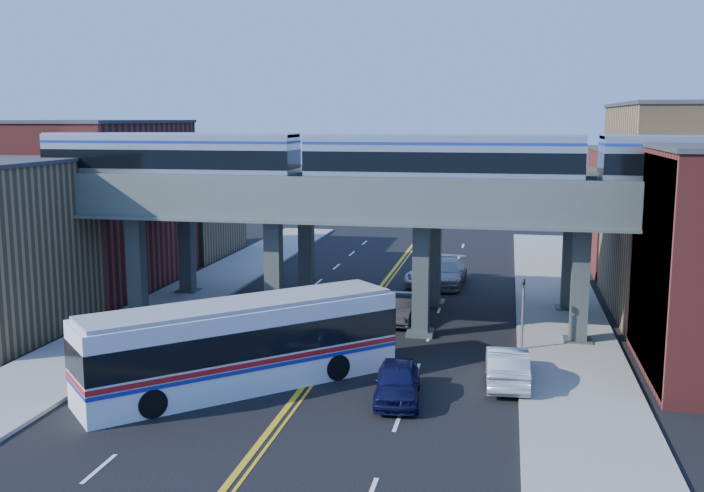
{
  "coord_description": "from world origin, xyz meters",
  "views": [
    {
      "loc": [
        8.31,
        -31.97,
        11.3
      ],
      "look_at": [
        0.73,
        5.99,
        4.99
      ],
      "focal_mm": 40.0,
      "sensor_mm": 36.0,
      "label": 1
    }
  ],
  "objects_px": {
    "car_lane_a": "(397,382)",
    "car_lane_d": "(446,273)",
    "car_lane_b": "(401,308)",
    "transit_train": "(442,162)",
    "transit_bus": "(242,345)",
    "car_parked_curb": "(507,365)",
    "stop_sign": "(331,323)",
    "traffic_signal": "(523,306)",
    "car_lane_c": "(429,273)"
  },
  "relations": [
    {
      "from": "car_lane_b",
      "to": "car_lane_d",
      "type": "bearing_deg",
      "value": 82.06
    },
    {
      "from": "traffic_signal",
      "to": "car_lane_a",
      "type": "relative_size",
      "value": 0.91
    },
    {
      "from": "car_lane_a",
      "to": "car_lane_d",
      "type": "xyz_separation_m",
      "value": [
        0.18,
        22.66,
        0.1
      ]
    },
    {
      "from": "car_lane_b",
      "to": "car_parked_curb",
      "type": "height_order",
      "value": "car_parked_curb"
    },
    {
      "from": "car_lane_b",
      "to": "transit_train",
      "type": "bearing_deg",
      "value": -45.56
    },
    {
      "from": "transit_bus",
      "to": "car_lane_d",
      "type": "relative_size",
      "value": 2.02
    },
    {
      "from": "car_parked_curb",
      "to": "stop_sign",
      "type": "bearing_deg",
      "value": -15.77
    },
    {
      "from": "stop_sign",
      "to": "car_lane_c",
      "type": "bearing_deg",
      "value": 80.88
    },
    {
      "from": "traffic_signal",
      "to": "car_lane_d",
      "type": "bearing_deg",
      "value": 108.11
    },
    {
      "from": "traffic_signal",
      "to": "car_lane_c",
      "type": "height_order",
      "value": "traffic_signal"
    },
    {
      "from": "car_lane_a",
      "to": "car_lane_c",
      "type": "bearing_deg",
      "value": 86.75
    },
    {
      "from": "transit_bus",
      "to": "car_lane_b",
      "type": "relative_size",
      "value": 2.55
    },
    {
      "from": "transit_train",
      "to": "car_lane_d",
      "type": "bearing_deg",
      "value": 92.74
    },
    {
      "from": "car_lane_d",
      "to": "car_parked_curb",
      "type": "height_order",
      "value": "car_lane_d"
    },
    {
      "from": "traffic_signal",
      "to": "car_lane_a",
      "type": "bearing_deg",
      "value": -122.8
    },
    {
      "from": "transit_bus",
      "to": "car_lane_c",
      "type": "xyz_separation_m",
      "value": [
        5.7,
        22.43,
        -1.04
      ]
    },
    {
      "from": "car_lane_b",
      "to": "car_lane_c",
      "type": "xyz_separation_m",
      "value": [
        0.59,
        10.36,
        0.01
      ]
    },
    {
      "from": "traffic_signal",
      "to": "transit_bus",
      "type": "height_order",
      "value": "traffic_signal"
    },
    {
      "from": "stop_sign",
      "to": "car_parked_curb",
      "type": "xyz_separation_m",
      "value": [
        8.2,
        -1.93,
        -0.94
      ]
    },
    {
      "from": "car_lane_b",
      "to": "car_lane_c",
      "type": "distance_m",
      "value": 10.38
    },
    {
      "from": "car_lane_c",
      "to": "car_lane_d",
      "type": "distance_m",
      "value": 1.17
    },
    {
      "from": "car_lane_b",
      "to": "stop_sign",
      "type": "bearing_deg",
      "value": -105.1
    },
    {
      "from": "transit_bus",
      "to": "car_lane_c",
      "type": "relative_size",
      "value": 2.13
    },
    {
      "from": "transit_train",
      "to": "car_lane_b",
      "type": "bearing_deg",
      "value": 132.69
    },
    {
      "from": "car_lane_c",
      "to": "traffic_signal",
      "type": "bearing_deg",
      "value": -62.8
    },
    {
      "from": "car_lane_c",
      "to": "car_lane_a",
      "type": "bearing_deg",
      "value": -82.28
    },
    {
      "from": "transit_train",
      "to": "car_lane_a",
      "type": "distance_m",
      "value": 12.91
    },
    {
      "from": "car_lane_a",
      "to": "car_lane_d",
      "type": "distance_m",
      "value": 22.66
    },
    {
      "from": "stop_sign",
      "to": "car_lane_c",
      "type": "xyz_separation_m",
      "value": [
        2.88,
        17.93,
        -0.97
      ]
    },
    {
      "from": "transit_bus",
      "to": "car_lane_d",
      "type": "distance_m",
      "value": 23.39
    },
    {
      "from": "car_lane_a",
      "to": "car_lane_b",
      "type": "height_order",
      "value": "car_lane_b"
    },
    {
      "from": "transit_train",
      "to": "stop_sign",
      "type": "xyz_separation_m",
      "value": [
        -4.66,
        -5.0,
        -7.35
      ]
    },
    {
      "from": "car_lane_a",
      "to": "car_lane_c",
      "type": "height_order",
      "value": "car_lane_c"
    },
    {
      "from": "traffic_signal",
      "to": "car_lane_d",
      "type": "height_order",
      "value": "traffic_signal"
    },
    {
      "from": "stop_sign",
      "to": "car_lane_c",
      "type": "relative_size",
      "value": 0.46
    },
    {
      "from": "stop_sign",
      "to": "traffic_signal",
      "type": "bearing_deg",
      "value": 18.63
    },
    {
      "from": "stop_sign",
      "to": "car_lane_a",
      "type": "height_order",
      "value": "stop_sign"
    },
    {
      "from": "car_parked_curb",
      "to": "car_lane_d",
      "type": "bearing_deg",
      "value": -80.68
    },
    {
      "from": "traffic_signal",
      "to": "car_parked_curb",
      "type": "xyz_separation_m",
      "value": [
        -0.7,
        -4.93,
        -1.48
      ]
    },
    {
      "from": "transit_bus",
      "to": "car_lane_c",
      "type": "distance_m",
      "value": 23.17
    },
    {
      "from": "stop_sign",
      "to": "transit_bus",
      "type": "xyz_separation_m",
      "value": [
        -2.82,
        -4.5,
        0.06
      ]
    },
    {
      "from": "car_lane_b",
      "to": "car_lane_d",
      "type": "xyz_separation_m",
      "value": [
        1.75,
        10.27,
        0.09
      ]
    },
    {
      "from": "car_lane_d",
      "to": "car_parked_curb",
      "type": "distance_m",
      "value": 20.2
    },
    {
      "from": "car_lane_a",
      "to": "car_lane_c",
      "type": "relative_size",
      "value": 0.79
    },
    {
      "from": "transit_bus",
      "to": "stop_sign",
      "type": "bearing_deg",
      "value": 14.35
    },
    {
      "from": "car_lane_d",
      "to": "transit_train",
      "type": "bearing_deg",
      "value": -84.44
    },
    {
      "from": "traffic_signal",
      "to": "car_lane_a",
      "type": "height_order",
      "value": "traffic_signal"
    },
    {
      "from": "transit_train",
      "to": "car_lane_d",
      "type": "height_order",
      "value": "transit_train"
    },
    {
      "from": "transit_train",
      "to": "traffic_signal",
      "type": "bearing_deg",
      "value": -25.26
    },
    {
      "from": "car_lane_a",
      "to": "traffic_signal",
      "type": "bearing_deg",
      "value": 51.48
    }
  ]
}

